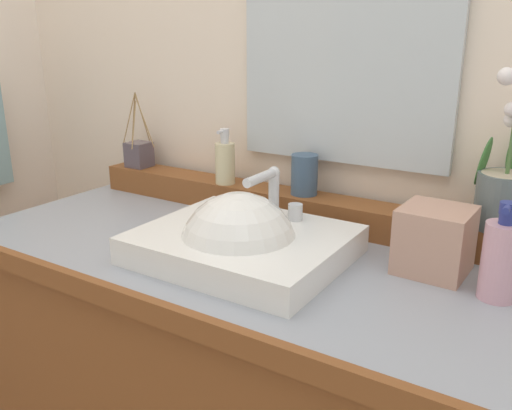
{
  "coord_description": "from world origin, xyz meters",
  "views": [
    {
      "loc": [
        0.55,
        -0.9,
        1.3
      ],
      "look_at": [
        -0.01,
        -0.01,
        0.97
      ],
      "focal_mm": 37.46,
      "sensor_mm": 36.0,
      "label": 1
    }
  ],
  "objects_px": {
    "potted_plant": "(504,189)",
    "reed_diffuser": "(139,154)",
    "soap_dispenser": "(225,162)",
    "lotion_bottle": "(501,259)",
    "soap_bar": "(226,205)",
    "sink_basin": "(241,248)",
    "tumbler_cup": "(304,175)",
    "tissue_box": "(435,240)"
  },
  "relations": [
    {
      "from": "sink_basin",
      "to": "potted_plant",
      "type": "relative_size",
      "value": 1.3
    },
    {
      "from": "sink_basin",
      "to": "lotion_bottle",
      "type": "height_order",
      "value": "lotion_bottle"
    },
    {
      "from": "soap_dispenser",
      "to": "tissue_box",
      "type": "distance_m",
      "value": 0.59
    },
    {
      "from": "soap_dispenser",
      "to": "lotion_bottle",
      "type": "height_order",
      "value": "soap_dispenser"
    },
    {
      "from": "soap_dispenser",
      "to": "tumbler_cup",
      "type": "distance_m",
      "value": 0.22
    },
    {
      "from": "potted_plant",
      "to": "soap_dispenser",
      "type": "bearing_deg",
      "value": -178.41
    },
    {
      "from": "potted_plant",
      "to": "reed_diffuser",
      "type": "distance_m",
      "value": 1.0
    },
    {
      "from": "sink_basin",
      "to": "potted_plant",
      "type": "bearing_deg",
      "value": 32.25
    },
    {
      "from": "soap_bar",
      "to": "tissue_box",
      "type": "relative_size",
      "value": 0.54
    },
    {
      "from": "sink_basin",
      "to": "reed_diffuser",
      "type": "distance_m",
      "value": 0.62
    },
    {
      "from": "sink_basin",
      "to": "lotion_bottle",
      "type": "xyz_separation_m",
      "value": [
        0.48,
        0.1,
        0.05
      ]
    },
    {
      "from": "soap_dispenser",
      "to": "tumbler_cup",
      "type": "height_order",
      "value": "soap_dispenser"
    },
    {
      "from": "reed_diffuser",
      "to": "tissue_box",
      "type": "xyz_separation_m",
      "value": [
        0.9,
        -0.13,
        -0.04
      ]
    },
    {
      "from": "soap_dispenser",
      "to": "tumbler_cup",
      "type": "xyz_separation_m",
      "value": [
        0.22,
        0.02,
        -0.01
      ]
    },
    {
      "from": "lotion_bottle",
      "to": "tissue_box",
      "type": "bearing_deg",
      "value": 156.03
    },
    {
      "from": "tumbler_cup",
      "to": "lotion_bottle",
      "type": "xyz_separation_m",
      "value": [
        0.48,
        -0.18,
        -0.05
      ]
    },
    {
      "from": "soap_bar",
      "to": "tumbler_cup",
      "type": "bearing_deg",
      "value": 57.77
    },
    {
      "from": "potted_plant",
      "to": "reed_diffuser",
      "type": "height_order",
      "value": "potted_plant"
    },
    {
      "from": "sink_basin",
      "to": "soap_bar",
      "type": "height_order",
      "value": "sink_basin"
    },
    {
      "from": "soap_dispenser",
      "to": "tumbler_cup",
      "type": "bearing_deg",
      "value": 5.32
    },
    {
      "from": "potted_plant",
      "to": "soap_dispenser",
      "type": "xyz_separation_m",
      "value": [
        -0.67,
        -0.02,
        -0.02
      ]
    },
    {
      "from": "tumbler_cup",
      "to": "reed_diffuser",
      "type": "bearing_deg",
      "value": -179.64
    },
    {
      "from": "soap_bar",
      "to": "soap_dispenser",
      "type": "bearing_deg",
      "value": 125.7
    },
    {
      "from": "soap_bar",
      "to": "soap_dispenser",
      "type": "relative_size",
      "value": 0.48
    },
    {
      "from": "soap_bar",
      "to": "tumbler_cup",
      "type": "height_order",
      "value": "tumbler_cup"
    },
    {
      "from": "soap_bar",
      "to": "tissue_box",
      "type": "height_order",
      "value": "tissue_box"
    },
    {
      "from": "sink_basin",
      "to": "lotion_bottle",
      "type": "relative_size",
      "value": 2.33
    },
    {
      "from": "soap_dispenser",
      "to": "reed_diffuser",
      "type": "relative_size",
      "value": 0.66
    },
    {
      "from": "tumbler_cup",
      "to": "reed_diffuser",
      "type": "distance_m",
      "value": 0.55
    },
    {
      "from": "potted_plant",
      "to": "tissue_box",
      "type": "distance_m",
      "value": 0.18
    },
    {
      "from": "sink_basin",
      "to": "soap_dispenser",
      "type": "height_order",
      "value": "soap_dispenser"
    },
    {
      "from": "soap_bar",
      "to": "soap_dispenser",
      "type": "height_order",
      "value": "soap_dispenser"
    },
    {
      "from": "sink_basin",
      "to": "soap_dispenser",
      "type": "xyz_separation_m",
      "value": [
        -0.23,
        0.26,
        0.1
      ]
    },
    {
      "from": "sink_basin",
      "to": "lotion_bottle",
      "type": "distance_m",
      "value": 0.49
    },
    {
      "from": "tissue_box",
      "to": "soap_bar",
      "type": "bearing_deg",
      "value": -174.11
    },
    {
      "from": "sink_basin",
      "to": "tumbler_cup",
      "type": "distance_m",
      "value": 0.3
    },
    {
      "from": "sink_basin",
      "to": "tumbler_cup",
      "type": "height_order",
      "value": "sink_basin"
    },
    {
      "from": "soap_bar",
      "to": "potted_plant",
      "type": "height_order",
      "value": "potted_plant"
    },
    {
      "from": "soap_bar",
      "to": "potted_plant",
      "type": "distance_m",
      "value": 0.59
    },
    {
      "from": "soap_dispenser",
      "to": "reed_diffuser",
      "type": "xyz_separation_m",
      "value": [
        -0.33,
        0.02,
        -0.02
      ]
    },
    {
      "from": "tissue_box",
      "to": "sink_basin",
      "type": "bearing_deg",
      "value": -156.26
    },
    {
      "from": "soap_bar",
      "to": "potted_plant",
      "type": "bearing_deg",
      "value": 17.34
    }
  ]
}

